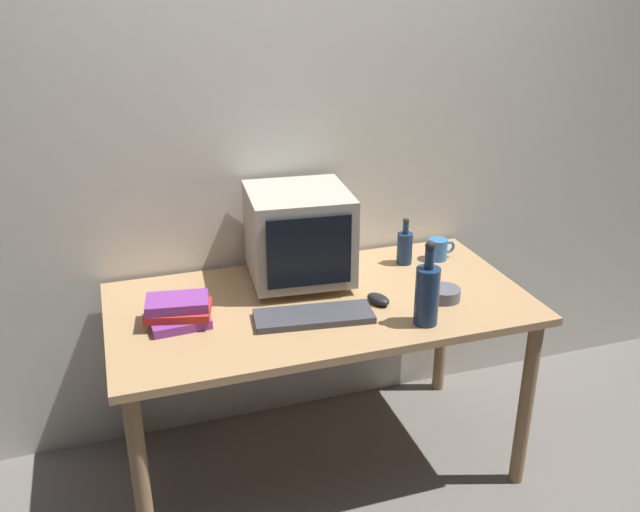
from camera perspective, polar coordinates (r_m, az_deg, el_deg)
name	(u,v)px	position (r m, az deg, el deg)	size (l,w,h in m)	color
ground_plane	(320,462)	(2.98, 0.00, -16.79)	(6.00, 6.00, 0.00)	slate
back_wall	(285,142)	(2.81, -2.96, 9.46)	(4.00, 0.08, 2.50)	silver
desk	(320,321)	(2.60, 0.00, -5.45)	(1.56, 0.80, 0.76)	tan
crt_monitor	(299,235)	(2.64, -1.80, 1.77)	(0.41, 0.42, 0.37)	#B2AD9E
keyboard	(314,316)	(2.42, -0.52, -5.04)	(0.42, 0.15, 0.02)	#3F3F47
computer_mouse	(378,299)	(2.54, 4.88, -3.61)	(0.06, 0.10, 0.04)	black
bottle_tall	(427,293)	(2.38, 8.92, -3.08)	(0.08, 0.08, 0.31)	navy
bottle_short	(405,247)	(2.86, 7.07, 0.78)	(0.06, 0.06, 0.20)	navy
book_stack	(178,311)	(2.43, -11.73, -4.54)	(0.25, 0.20, 0.10)	#843893
mug	(438,249)	(2.93, 9.84, 0.56)	(0.12, 0.08, 0.09)	#3370B2
cd_spindle	(444,294)	(2.60, 10.32, -3.13)	(0.12, 0.12, 0.04)	#595B66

